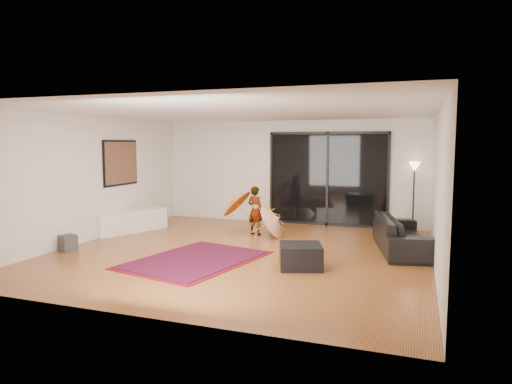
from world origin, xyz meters
The scene contains 17 objects.
floor centered at (0.00, 0.00, 0.00)m, with size 7.00×7.00×0.00m, color #AE602F.
ceiling centered at (0.00, 0.00, 2.70)m, with size 7.00×7.00×0.00m, color white.
wall_back centered at (0.00, 3.50, 1.35)m, with size 7.00×7.00×0.00m, color silver.
wall_front centered at (0.00, -3.50, 1.35)m, with size 7.00×7.00×0.00m, color silver.
wall_left centered at (-3.50, 0.00, 1.35)m, with size 7.00×7.00×0.00m, color silver.
wall_right centered at (3.50, 0.00, 1.35)m, with size 7.00×7.00×0.00m, color silver.
sliding_door centered at (1.00, 3.47, 1.20)m, with size 3.06×0.07×2.40m.
painting centered at (-3.46, 1.00, 1.65)m, with size 0.04×1.28×1.08m.
media_console centered at (-3.25, 1.00, 0.25)m, with size 0.46×1.82×0.51m, color white.
speaker centered at (-3.25, -1.06, 0.16)m, with size 0.28×0.28×0.32m, color #424244.
persian_rug centered at (-0.57, -0.85, 0.01)m, with size 2.33×2.88×0.02m.
sofa centered at (2.95, 1.18, 0.34)m, with size 2.30×0.90×0.67m, color black.
ottoman centered at (1.35, -0.68, 0.20)m, with size 0.70×0.70×0.40m, color black.
floor_lamp centered at (3.10, 3.25, 1.32)m, with size 0.29×0.29×1.68m.
child centered at (-0.33, 1.70, 0.56)m, with size 0.41×0.27×1.13m, color #999999.
parasol_orange centered at (-0.88, 1.65, 0.73)m, with size 0.69×0.82×0.87m.
parasol_white centered at (0.27, 1.55, 0.50)m, with size 0.58×0.82×0.92m.
Camera 1 is at (3.19, -8.10, 2.12)m, focal length 32.00 mm.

